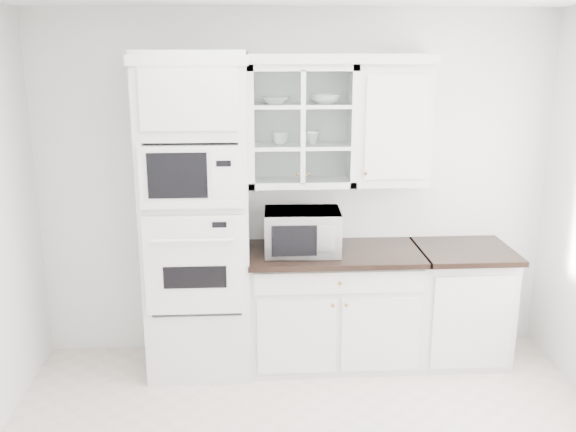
{
  "coord_description": "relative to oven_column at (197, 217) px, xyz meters",
  "views": [
    {
      "loc": [
        -0.34,
        -3.16,
        2.45
      ],
      "look_at": [
        -0.1,
        1.05,
        1.3
      ],
      "focal_mm": 40.0,
      "sensor_mm": 36.0,
      "label": 1
    }
  ],
  "objects": [
    {
      "name": "oven_column",
      "position": [
        0.0,
        0.0,
        0.0
      ],
      "size": [
        0.76,
        0.68,
        2.4
      ],
      "color": "silver",
      "rests_on": "ground"
    },
    {
      "name": "extra_base_cabinet",
      "position": [
        2.03,
        0.03,
        -0.74
      ],
      "size": [
        0.72,
        0.67,
        0.92
      ],
      "color": "silver",
      "rests_on": "ground"
    },
    {
      "name": "bowl_a",
      "position": [
        0.59,
        0.17,
        0.84
      ],
      "size": [
        0.24,
        0.24,
        0.05
      ],
      "primitive_type": "imported",
      "rotation": [
        0.0,
        0.0,
        -0.17
      ],
      "color": "white",
      "rests_on": "upper_cabinet_glass"
    },
    {
      "name": "crown_molding",
      "position": [
        0.68,
        0.14,
        1.14
      ],
      "size": [
        2.14,
        0.38,
        0.07
      ],
      "primitive_type": "cube",
      "color": "white",
      "rests_on": "room_shell"
    },
    {
      "name": "upper_cabinet_glass",
      "position": [
        0.78,
        0.17,
        0.65
      ],
      "size": [
        0.8,
        0.33,
        0.9
      ],
      "color": "silver",
      "rests_on": "room_shell"
    },
    {
      "name": "countertop_microwave",
      "position": [
        0.78,
        0.0,
        -0.12
      ],
      "size": [
        0.57,
        0.48,
        0.32
      ],
      "primitive_type": "imported",
      "rotation": [
        0.0,
        0.0,
        3.11
      ],
      "color": "white",
      "rests_on": "base_cabinet_run"
    },
    {
      "name": "room_shell",
      "position": [
        0.75,
        -0.99,
        0.58
      ],
      "size": [
        4.0,
        3.5,
        2.7
      ],
      "color": "white",
      "rests_on": "ground"
    },
    {
      "name": "cup_a",
      "position": [
        0.62,
        0.15,
        0.56
      ],
      "size": [
        0.13,
        0.13,
        0.1
      ],
      "primitive_type": "imported",
      "rotation": [
        0.0,
        0.0,
        -0.05
      ],
      "color": "white",
      "rests_on": "upper_cabinet_glass"
    },
    {
      "name": "cup_b",
      "position": [
        0.86,
        0.18,
        0.56
      ],
      "size": [
        0.13,
        0.13,
        0.1
      ],
      "primitive_type": "imported",
      "rotation": [
        0.0,
        0.0,
        -0.34
      ],
      "color": "white",
      "rests_on": "upper_cabinet_glass"
    },
    {
      "name": "upper_cabinet_solid",
      "position": [
        1.46,
        0.17,
        0.65
      ],
      "size": [
        0.55,
        0.33,
        0.9
      ],
      "primitive_type": "cube",
      "color": "silver",
      "rests_on": "room_shell"
    },
    {
      "name": "base_cabinet_run",
      "position": [
        1.03,
        0.03,
        -0.74
      ],
      "size": [
        1.32,
        0.67,
        0.92
      ],
      "color": "silver",
      "rests_on": "ground"
    },
    {
      "name": "bowl_b",
      "position": [
        0.96,
        0.16,
        0.84
      ],
      "size": [
        0.23,
        0.23,
        0.07
      ],
      "primitive_type": "imported",
      "rotation": [
        0.0,
        0.0,
        -0.06
      ],
      "color": "white",
      "rests_on": "upper_cabinet_glass"
    }
  ]
}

